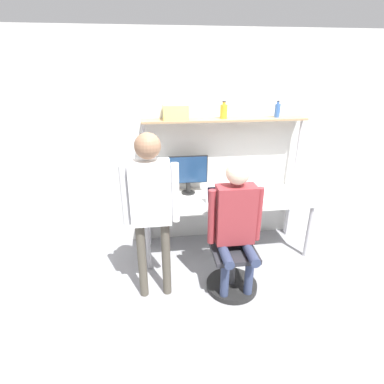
{
  "coord_description": "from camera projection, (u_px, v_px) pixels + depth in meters",
  "views": [
    {
      "loc": [
        -0.89,
        -2.98,
        2.29
      ],
      "look_at": [
        -0.52,
        -0.19,
        1.1
      ],
      "focal_mm": 28.0,
      "sensor_mm": 36.0,
      "label": 1
    }
  ],
  "objects": [
    {
      "name": "person_standing",
      "position": [
        151.0,
        199.0,
        2.83
      ],
      "size": [
        0.55,
        0.24,
        1.76
      ],
      "color": "#4C473D",
      "rests_on": "ground_plane"
    },
    {
      "name": "cell_phone",
      "position": [
        240.0,
        202.0,
        3.65
      ],
      "size": [
        0.07,
        0.15,
        0.01
      ],
      "color": "#264C8C",
      "rests_on": "desk"
    },
    {
      "name": "wall_back",
      "position": [
        221.0,
        143.0,
        3.92
      ],
      "size": [
        8.0,
        0.06,
        2.7
      ],
      "color": "silver",
      "rests_on": "ground_plane"
    },
    {
      "name": "storage_box",
      "position": [
        176.0,
        112.0,
        3.52
      ],
      "size": [
        0.3,
        0.21,
        0.17
      ],
      "color": "#DBCC66",
      "rests_on": "shelf_unit"
    },
    {
      "name": "monitor",
      "position": [
        188.0,
        172.0,
        3.81
      ],
      "size": [
        0.5,
        0.18,
        0.5
      ],
      "color": "black",
      "rests_on": "desk"
    },
    {
      "name": "ground_plane",
      "position": [
        231.0,
        265.0,
        3.72
      ],
      "size": [
        12.0,
        12.0,
        0.0
      ],
      "primitive_type": "plane",
      "color": "gray"
    },
    {
      "name": "laptop",
      "position": [
        219.0,
        199.0,
        3.59
      ],
      "size": [
        0.29,
        0.21,
        0.21
      ],
      "color": "silver",
      "rests_on": "desk"
    },
    {
      "name": "bottle_amber",
      "position": [
        224.0,
        111.0,
        3.59
      ],
      "size": [
        0.08,
        0.08,
        0.2
      ],
      "color": "gold",
      "rests_on": "shelf_unit"
    },
    {
      "name": "desk",
      "position": [
        226.0,
        202.0,
        3.81
      ],
      "size": [
        2.13,
        0.74,
        0.75
      ],
      "color": "silver",
      "rests_on": "ground_plane"
    },
    {
      "name": "bottle_blue",
      "position": [
        277.0,
        110.0,
        3.67
      ],
      "size": [
        0.07,
        0.07,
        0.2
      ],
      "color": "#335999",
      "rests_on": "shelf_unit"
    },
    {
      "name": "person_seated",
      "position": [
        236.0,
        218.0,
        3.01
      ],
      "size": [
        0.56,
        0.48,
        1.47
      ],
      "color": "#2D3856",
      "rests_on": "ground_plane"
    },
    {
      "name": "office_chair",
      "position": [
        232.0,
        263.0,
        3.27
      ],
      "size": [
        0.56,
        0.56,
        0.95
      ],
      "color": "black",
      "rests_on": "ground_plane"
    },
    {
      "name": "shelf_unit",
      "position": [
        224.0,
        137.0,
        3.71
      ],
      "size": [
        2.02,
        0.26,
        1.7
      ],
      "color": "#997A56",
      "rests_on": "ground_plane"
    }
  ]
}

